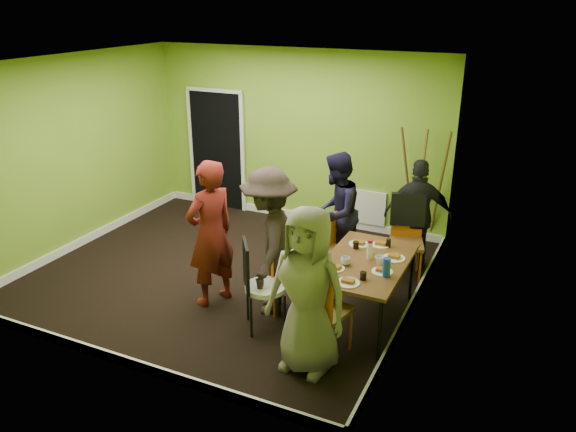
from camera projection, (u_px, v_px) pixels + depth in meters
name	position (u px, v px, depth m)	size (l,w,h in m)	color
ground	(228.00, 273.00, 7.67)	(5.00, 5.00, 0.00)	black
room_walls	(226.00, 204.00, 7.35)	(5.04, 4.54, 2.82)	#75A42A
dining_table	(365.00, 265.00, 6.32)	(0.90, 1.50, 0.75)	black
chair_left_far	(336.00, 243.00, 7.39)	(0.47, 0.47, 0.88)	orange
chair_left_near	(283.00, 272.00, 6.57)	(0.48, 0.48, 0.92)	orange
chair_back_end	(407.00, 218.00, 7.45)	(0.58, 0.63, 1.10)	orange
chair_front_end	(321.00, 305.00, 5.68)	(0.54, 0.54, 1.09)	orange
chair_bentwood	(259.00, 281.00, 6.20)	(0.58, 0.57, 1.06)	black
easel	(422.00, 189.00, 8.21)	(0.73, 0.68, 1.81)	brown
plate_near_left	(359.00, 244.00, 6.72)	(0.24, 0.24, 0.01)	white
plate_near_right	(335.00, 268.00, 6.12)	(0.22, 0.22, 0.01)	white
plate_far_back	(381.00, 245.00, 6.70)	(0.22, 0.22, 0.01)	white
plate_far_front	(348.00, 283.00, 5.82)	(0.25, 0.25, 0.01)	white
plate_wall_back	(394.00, 258.00, 6.36)	(0.25, 0.25, 0.01)	white
plate_wall_front	(382.00, 272.00, 6.05)	(0.23, 0.23, 0.01)	white
thermos	(370.00, 251.00, 6.33)	(0.06, 0.06, 0.20)	white
blue_bottle	(387.00, 267.00, 5.92)	(0.08, 0.08, 0.21)	#163EA9
orange_bottle	(371.00, 251.00, 6.46)	(0.03, 0.03, 0.07)	orange
glass_mid	(356.00, 245.00, 6.60)	(0.07, 0.07, 0.09)	black
glass_back	(388.00, 243.00, 6.64)	(0.06, 0.06, 0.10)	black
glass_front	(363.00, 276.00, 5.88)	(0.07, 0.07, 0.09)	black
cup_a	(346.00, 261.00, 6.21)	(0.11, 0.11, 0.09)	white
cup_b	(380.00, 261.00, 6.20)	(0.11, 0.11, 0.10)	white
person_standing	(211.00, 234.00, 6.63)	(0.66, 0.43, 1.81)	#5E1610
person_left_far	(336.00, 213.00, 7.50)	(0.80, 0.62, 1.65)	black
person_left_near	(269.00, 241.00, 6.49)	(1.14, 0.65, 1.76)	black
person_back_end	(418.00, 215.00, 7.57)	(0.91, 0.38, 1.54)	black
person_front_end	(308.00, 291.00, 5.43)	(0.85, 0.55, 1.73)	gray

